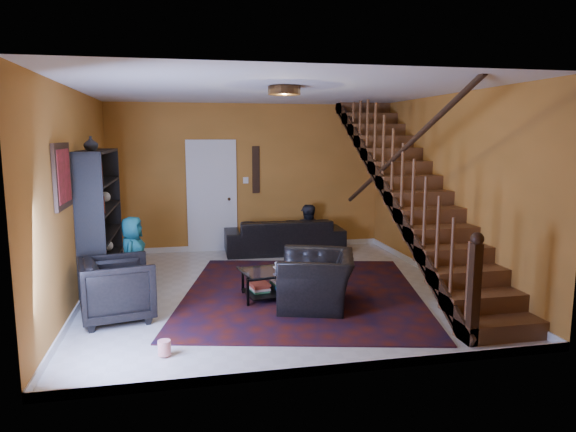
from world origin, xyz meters
The scene contains 21 objects.
floor centered at (0.00, 0.00, 0.00)m, with size 5.50×5.50×0.00m, color beige.
room centered at (-1.33, 1.33, 0.05)m, with size 5.50×5.50×5.50m.
staircase centered at (2.12, 0.00, 1.40)m, with size 0.95×5.02×3.18m.
bookshelf centered at (-2.40, 0.60, 0.96)m, with size 0.35×1.80×2.00m.
door centered at (-0.70, 2.73, 1.02)m, with size 0.82×0.05×2.05m, color silver.
framed_picture centered at (-2.57, -0.90, 1.75)m, with size 0.04×0.74×0.74m, color maroon.
wall_hanging centered at (0.15, 2.73, 1.55)m, with size 0.14×0.03×0.90m, color black.
ceiling_fixture centered at (0.00, -0.80, 2.74)m, with size 0.40×0.40×0.10m, color #3F2814.
rug centered at (0.35, -0.29, 0.01)m, with size 3.23×3.69×0.02m, color #40110B.
sofa centered at (0.61, 2.30, 0.32)m, with size 2.22×0.87×0.65m, color black.
armchair_left centered at (-2.05, -0.83, 0.38)m, with size 0.81×0.84×0.76m, color black.
armchair_right centered at (0.42, -0.84, 0.35)m, with size 1.07×0.94×0.70m, color black.
person_adult_a centered at (1.07, 2.35, 0.22)m, with size 0.49×0.32×1.34m, color black.
person_adult_b centered at (1.07, 2.35, 0.22)m, with size 0.66×0.51×1.35m, color black.
person_child centered at (-1.95, 0.18, 0.55)m, with size 0.54×0.35×1.10m, color #185D5C.
coffee_table centered at (0.04, -0.42, 0.23)m, with size 1.16×0.80×0.41m.
cup_a centered at (0.32, -0.26, 0.46)m, with size 0.13×0.13×0.10m, color #999999.
cup_b centered at (0.00, -0.37, 0.45)m, with size 0.09×0.09×0.09m, color #999999.
bowl centered at (0.03, -0.51, 0.43)m, with size 0.22×0.22×0.05m, color #999999.
vase centered at (-2.41, 0.10, 2.10)m, with size 0.18×0.18×0.19m, color #999999.
popcorn_bucket centered at (-1.48, -2.03, 0.09)m, with size 0.13×0.13×0.15m, color red.
Camera 1 is at (-1.25, -7.06, 2.20)m, focal length 32.00 mm.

